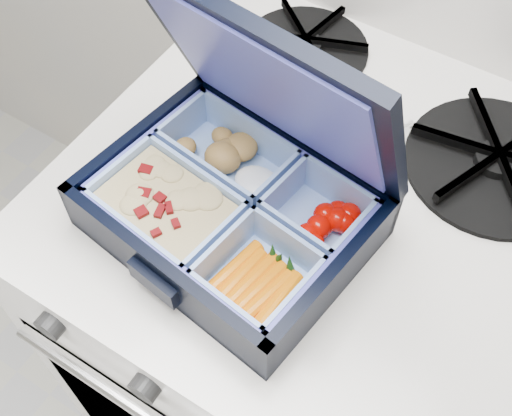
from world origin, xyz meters
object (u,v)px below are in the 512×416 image
Objects in this scene: burner_grate at (498,158)px; fork at (348,174)px; stove at (320,338)px; bento_box at (231,211)px.

burner_grate is 0.16m from fork.
stove is 0.46m from burner_grate.
bento_box is (-0.07, -0.12, 0.45)m from stove.
stove is at bearing 25.46° from fork.
bento_box reaches higher than burner_grate.
burner_grate is (0.19, 0.21, -0.02)m from bento_box.
burner_grate is at bearing 37.97° from stove.
burner_grate is at bearing 57.57° from fork.
burner_grate is at bearing 55.65° from bento_box.
bento_box is 0.29m from burner_grate.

